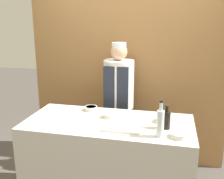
% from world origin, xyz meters
% --- Properties ---
extents(cabinet_wall, '(2.59, 0.18, 2.40)m').
position_xyz_m(cabinet_wall, '(0.00, 1.10, 1.20)').
color(cabinet_wall, olive).
rests_on(cabinet_wall, ground_plane).
extents(counter, '(1.63, 0.76, 0.95)m').
position_xyz_m(counter, '(0.00, 0.00, 0.47)').
color(counter, beige).
rests_on(counter, ground_plane).
extents(sauce_bowl_green, '(0.14, 0.14, 0.04)m').
position_xyz_m(sauce_bowl_green, '(-0.26, 0.27, 0.97)').
color(sauce_bowl_green, silver).
rests_on(sauce_bowl_green, counter).
extents(sauce_bowl_white, '(0.15, 0.15, 0.04)m').
position_xyz_m(sauce_bowl_white, '(0.67, -0.22, 0.97)').
color(sauce_bowl_white, silver).
rests_on(sauce_bowl_white, counter).
extents(sauce_bowl_brown, '(0.16, 0.16, 0.06)m').
position_xyz_m(sauce_bowl_brown, '(0.54, 0.11, 0.98)').
color(sauce_bowl_brown, silver).
rests_on(sauce_bowl_brown, counter).
extents(sauce_bowl_purple, '(0.13, 0.13, 0.05)m').
position_xyz_m(sauce_bowl_purple, '(-0.01, 0.10, 0.97)').
color(sauce_bowl_purple, silver).
rests_on(sauce_bowl_purple, counter).
extents(cutting_board, '(0.33, 0.25, 0.02)m').
position_xyz_m(cutting_board, '(0.17, -0.13, 0.96)').
color(cutting_board, white).
rests_on(cutting_board, counter).
extents(bottle_soy, '(0.08, 0.08, 0.22)m').
position_xyz_m(bottle_soy, '(0.55, -0.05, 1.03)').
color(bottle_soy, black).
rests_on(bottle_soy, counter).
extents(bottle_clear, '(0.06, 0.06, 0.32)m').
position_xyz_m(bottle_clear, '(0.50, -0.24, 1.07)').
color(bottle_clear, silver).
rests_on(bottle_clear, counter).
extents(chef_center, '(0.37, 0.37, 1.64)m').
position_xyz_m(chef_center, '(-0.05, 0.74, 0.88)').
color(chef_center, '#28282D').
rests_on(chef_center, ground_plane).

